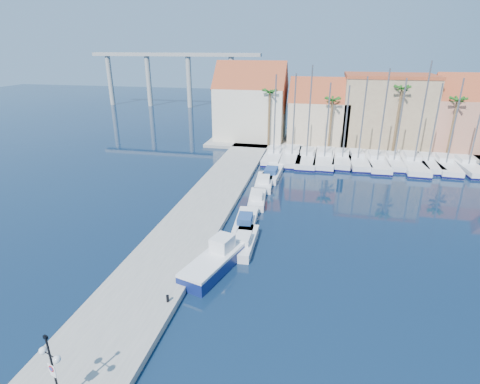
# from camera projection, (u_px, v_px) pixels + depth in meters

# --- Properties ---
(ground) EXTENTS (260.00, 260.00, 0.00)m
(ground) POSITION_uv_depth(u_px,v_px,m) (267.00, 314.00, 24.52)
(ground) COLOR black
(ground) RESTS_ON ground
(quay_west) EXTENTS (6.00, 77.00, 0.50)m
(quay_west) POSITION_uv_depth(u_px,v_px,m) (200.00, 214.00, 38.47)
(quay_west) COLOR gray
(quay_west) RESTS_ON ground
(shore_north) EXTENTS (54.00, 16.00, 0.50)m
(shore_north) POSITION_uv_depth(u_px,v_px,m) (363.00, 143.00, 66.09)
(shore_north) COLOR gray
(shore_north) RESTS_ON ground
(lamp_post) EXTENTS (1.32, 0.68, 4.04)m
(lamp_post) POSITION_uv_depth(u_px,v_px,m) (51.00, 360.00, 16.96)
(lamp_post) COLOR black
(lamp_post) RESTS_ON quay_west
(bollard) EXTENTS (0.20, 0.20, 0.49)m
(bollard) POSITION_uv_depth(u_px,v_px,m) (168.00, 299.00, 24.85)
(bollard) COLOR black
(bollard) RESTS_ON quay_west
(fishing_boat) EXTENTS (4.00, 7.03, 2.34)m
(fishing_boat) POSITION_uv_depth(u_px,v_px,m) (215.00, 261.00, 29.15)
(fishing_boat) COLOR navy
(fishing_boat) RESTS_ON ground
(motorboat_west_0) EXTENTS (1.93, 5.72, 1.40)m
(motorboat_west_0) POSITION_uv_depth(u_px,v_px,m) (244.00, 242.00, 32.49)
(motorboat_west_0) COLOR white
(motorboat_west_0) RESTS_ON ground
(motorboat_west_1) EXTENTS (2.30, 6.01, 1.40)m
(motorboat_west_1) POSITION_uv_depth(u_px,v_px,m) (246.00, 222.00, 36.16)
(motorboat_west_1) COLOR white
(motorboat_west_1) RESTS_ON ground
(motorboat_west_2) EXTENTS (2.24, 5.50, 1.40)m
(motorboat_west_2) POSITION_uv_depth(u_px,v_px,m) (257.00, 199.00, 41.57)
(motorboat_west_2) COLOR white
(motorboat_west_2) RESTS_ON ground
(motorboat_west_3) EXTENTS (2.45, 6.28, 1.40)m
(motorboat_west_3) POSITION_uv_depth(u_px,v_px,m) (264.00, 182.00, 46.67)
(motorboat_west_3) COLOR white
(motorboat_west_3) RESTS_ON ground
(motorboat_west_4) EXTENTS (2.49, 6.96, 1.40)m
(motorboat_west_4) POSITION_uv_depth(u_px,v_px,m) (272.00, 173.00, 49.85)
(motorboat_west_4) COLOR white
(motorboat_west_4) RESTS_ON ground
(sailboat_0) EXTENTS (2.73, 9.83, 12.56)m
(sailboat_0) POSITION_uv_depth(u_px,v_px,m) (274.00, 155.00, 57.78)
(sailboat_0) COLOR white
(sailboat_0) RESTS_ON ground
(sailboat_1) EXTENTS (3.11, 11.29, 12.76)m
(sailboat_1) POSITION_uv_depth(u_px,v_px,m) (292.00, 156.00, 57.51)
(sailboat_1) COLOR white
(sailboat_1) RESTS_ON ground
(sailboat_2) EXTENTS (2.88, 10.78, 13.92)m
(sailboat_2) POSITION_uv_depth(u_px,v_px,m) (307.00, 158.00, 56.49)
(sailboat_2) COLOR white
(sailboat_2) RESTS_ON ground
(sailboat_3) EXTENTS (3.31, 11.22, 11.58)m
(sailboat_3) POSITION_uv_depth(u_px,v_px,m) (324.00, 158.00, 56.37)
(sailboat_3) COLOR white
(sailboat_3) RESTS_ON ground
(sailboat_4) EXTENTS (3.38, 10.03, 11.25)m
(sailboat_4) POSITION_uv_depth(u_px,v_px,m) (342.00, 158.00, 56.07)
(sailboat_4) COLOR white
(sailboat_4) RESTS_ON ground
(sailboat_5) EXTENTS (3.50, 10.45, 12.49)m
(sailboat_5) POSITION_uv_depth(u_px,v_px,m) (357.00, 159.00, 55.61)
(sailboat_5) COLOR white
(sailboat_5) RESTS_ON ground
(sailboat_6) EXTENTS (3.06, 10.60, 13.57)m
(sailboat_6) POSITION_uv_depth(u_px,v_px,m) (376.00, 161.00, 54.69)
(sailboat_6) COLOR white
(sailboat_6) RESTS_ON ground
(sailboat_7) EXTENTS (2.31, 8.51, 12.34)m
(sailboat_7) POSITION_uv_depth(u_px,v_px,m) (393.00, 161.00, 54.64)
(sailboat_7) COLOR white
(sailboat_7) RESTS_ON ground
(sailboat_8) EXTENTS (3.43, 11.53, 14.58)m
(sailboat_8) POSITION_uv_depth(u_px,v_px,m) (413.00, 163.00, 54.02)
(sailboat_8) COLOR white
(sailboat_8) RESTS_ON ground
(sailboat_9) EXTENTS (3.21, 9.33, 11.72)m
(sailboat_9) POSITION_uv_depth(u_px,v_px,m) (426.00, 162.00, 54.14)
(sailboat_9) COLOR white
(sailboat_9) RESTS_ON ground
(sailboat_10) EXTENTS (3.28, 10.35, 12.46)m
(sailboat_10) POSITION_uv_depth(u_px,v_px,m) (445.00, 164.00, 53.38)
(sailboat_10) COLOR white
(sailboat_10) RESTS_ON ground
(sailboat_11) EXTENTS (3.24, 9.82, 13.18)m
(sailboat_11) POSITION_uv_depth(u_px,v_px,m) (466.00, 165.00, 52.73)
(sailboat_11) COLOR white
(sailboat_11) RESTS_ON ground
(building_0) EXTENTS (12.30, 9.00, 13.50)m
(building_0) POSITION_uv_depth(u_px,v_px,m) (251.00, 104.00, 66.82)
(building_0) COLOR beige
(building_0) RESTS_ON shore_north
(building_1) EXTENTS (10.30, 8.00, 11.00)m
(building_1) POSITION_uv_depth(u_px,v_px,m) (319.00, 114.00, 64.91)
(building_1) COLOR #CEB391
(building_1) RESTS_ON shore_north
(building_2) EXTENTS (14.20, 10.20, 11.50)m
(building_2) POSITION_uv_depth(u_px,v_px,m) (385.00, 109.00, 63.30)
(building_2) COLOR #A08262
(building_2) RESTS_ON shore_north
(building_3) EXTENTS (10.30, 8.00, 12.00)m
(building_3) POSITION_uv_depth(u_px,v_px,m) (464.00, 115.00, 60.17)
(building_3) COLOR tan
(building_3) RESTS_ON shore_north
(palm_0) EXTENTS (2.60, 2.60, 10.15)m
(palm_0) POSITION_uv_depth(u_px,v_px,m) (270.00, 94.00, 60.55)
(palm_0) COLOR brown
(palm_0) RESTS_ON shore_north
(palm_1) EXTENTS (2.60, 2.60, 9.15)m
(palm_1) POSITION_uv_depth(u_px,v_px,m) (332.00, 101.00, 58.93)
(palm_1) COLOR brown
(palm_1) RESTS_ON shore_north
(palm_2) EXTENTS (2.60, 2.60, 11.15)m
(palm_2) POSITION_uv_depth(u_px,v_px,m) (402.00, 91.00, 56.27)
(palm_2) COLOR brown
(palm_2) RESTS_ON shore_north
(palm_3) EXTENTS (2.60, 2.60, 9.65)m
(palm_3) POSITION_uv_depth(u_px,v_px,m) (458.00, 102.00, 55.21)
(palm_3) COLOR brown
(palm_3) RESTS_ON shore_north
(viaduct) EXTENTS (48.00, 2.20, 14.45)m
(viaduct) POSITION_uv_depth(u_px,v_px,m) (171.00, 69.00, 103.00)
(viaduct) COLOR #9E9E99
(viaduct) RESTS_ON ground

